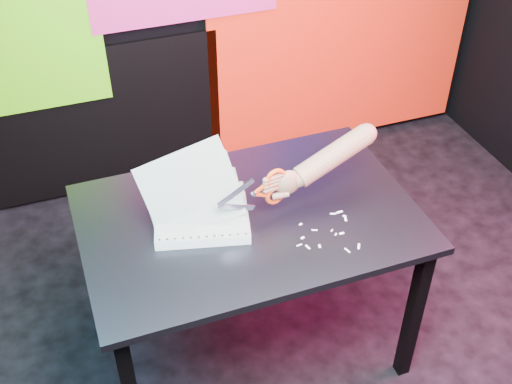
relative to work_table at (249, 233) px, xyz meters
name	(u,v)px	position (x,y,z in m)	size (l,w,h in m)	color
room	(381,73)	(0.38, -0.16, 0.69)	(3.01, 3.01, 2.71)	black
backdrop	(245,10)	(0.44, 1.30, 0.29)	(2.88, 0.05, 2.08)	red
work_table	(249,233)	(0.00, 0.00, 0.00)	(1.23, 0.82, 0.75)	black
printout_stack	(201,218)	(-0.18, 0.01, 0.12)	(0.40, 0.32, 0.33)	white
scissors	(271,188)	(0.07, -0.03, 0.22)	(0.27, 0.05, 0.16)	silver
hand_forearm	(326,160)	(0.30, 0.00, 0.27)	(0.45, 0.12, 0.20)	#986C53
paper_clippings	(331,232)	(0.24, -0.18, 0.09)	(0.24, 0.21, 0.00)	silver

